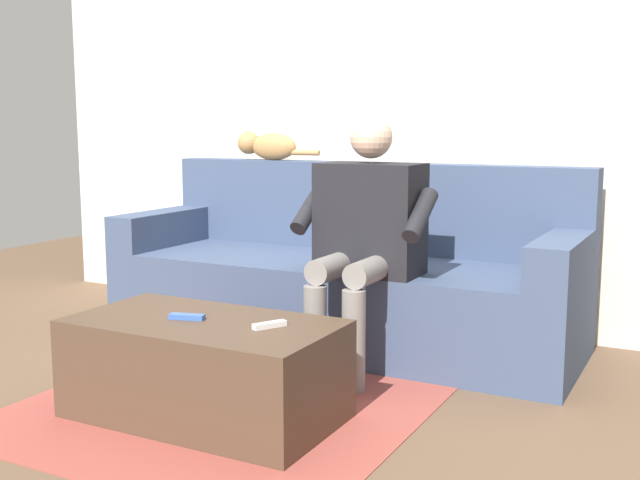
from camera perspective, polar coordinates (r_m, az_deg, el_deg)
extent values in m
plane|color=brown|center=(3.42, -3.60, -10.32)|extent=(8.00, 8.00, 0.00)
cube|color=beige|center=(4.35, 4.93, 10.21)|extent=(4.59, 0.06, 2.46)
cube|color=#3D4C6B|center=(3.86, 1.01, -4.75)|extent=(2.00, 0.67, 0.43)
cube|color=#3D4C6B|center=(4.19, 3.57, -0.43)|extent=(2.37, 0.16, 0.90)
cube|color=#3D4C6B|center=(3.50, 17.24, -4.91)|extent=(0.18, 0.67, 0.62)
cube|color=#3D4C6B|center=(4.43, -11.72, -1.93)|extent=(0.18, 0.67, 0.62)
cube|color=#4C3828|center=(2.98, -8.54, -9.44)|extent=(1.01, 0.55, 0.38)
cube|color=black|center=(3.48, 3.76, 1.58)|extent=(0.46, 0.27, 0.50)
sphere|color=beige|center=(3.45, 3.82, 7.63)|extent=(0.19, 0.19, 0.19)
cylinder|color=gray|center=(3.31, 3.87, -2.21)|extent=(0.11, 0.36, 0.11)
cylinder|color=gray|center=(3.38, 1.08, -1.96)|extent=(0.11, 0.36, 0.11)
cylinder|color=gray|center=(3.21, 2.50, -7.51)|extent=(0.10, 0.10, 0.43)
cylinder|color=gray|center=(3.29, -0.36, -7.12)|extent=(0.10, 0.10, 0.43)
cylinder|color=black|center=(3.30, 7.46, 1.86)|extent=(0.08, 0.27, 0.22)
cylinder|color=black|center=(3.52, -0.76, 2.34)|extent=(0.08, 0.27, 0.22)
ellipsoid|color=#B7844C|center=(4.41, -3.45, 6.92)|extent=(0.28, 0.11, 0.15)
sphere|color=#B7844C|center=(4.50, -5.31, 7.18)|extent=(0.13, 0.13, 0.13)
cone|color=#B7844C|center=(4.52, -5.02, 7.85)|extent=(0.05, 0.05, 0.04)
cone|color=#B7844C|center=(4.47, -5.47, 7.83)|extent=(0.05, 0.05, 0.04)
cylinder|color=#B7844C|center=(4.31, -1.13, 6.49)|extent=(0.18, 0.03, 0.03)
cube|color=white|center=(2.79, -3.77, -6.30)|extent=(0.09, 0.13, 0.02)
cube|color=#3860B7|center=(2.95, -9.84, -5.63)|extent=(0.14, 0.07, 0.02)
cube|color=#9E473D|center=(3.15, -6.90, -11.98)|extent=(1.51, 1.54, 0.01)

